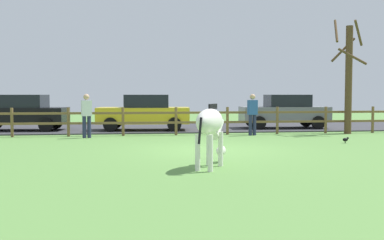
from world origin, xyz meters
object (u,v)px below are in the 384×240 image
(visitor_right_of_tree, at_px, (87,114))
(parked_car_yellow, at_px, (145,112))
(crow_on_grass, at_px, (346,139))
(visitor_left_of_tree, at_px, (252,113))
(parked_car_grey, at_px, (285,111))
(parked_car_black, at_px, (20,112))
(zebra, at_px, (211,126))
(bare_tree, at_px, (348,75))

(visitor_right_of_tree, bearing_deg, parked_car_yellow, 52.43)
(crow_on_grass, relative_size, visitor_left_of_tree, 0.13)
(visitor_right_of_tree, bearing_deg, parked_car_grey, 20.31)
(crow_on_grass, height_order, visitor_left_of_tree, visitor_left_of_tree)
(parked_car_grey, relative_size, parked_car_black, 0.99)
(visitor_left_of_tree, bearing_deg, parked_car_yellow, 147.47)
(crow_on_grass, height_order, parked_car_yellow, parked_car_yellow)
(parked_car_grey, bearing_deg, visitor_right_of_tree, -159.69)
(parked_car_yellow, relative_size, visitor_left_of_tree, 2.52)
(crow_on_grass, bearing_deg, visitor_left_of_tree, 125.37)
(crow_on_grass, relative_size, parked_car_black, 0.05)
(zebra, relative_size, crow_on_grass, 8.29)
(bare_tree, distance_m, parked_car_black, 14.05)
(zebra, height_order, visitor_left_of_tree, visitor_left_of_tree)
(visitor_left_of_tree, bearing_deg, zebra, -111.57)
(zebra, height_order, crow_on_grass, zebra)
(crow_on_grass, bearing_deg, parked_car_black, 151.53)
(parked_car_black, distance_m, visitor_left_of_tree, 10.07)
(crow_on_grass, relative_size, parked_car_grey, 0.05)
(zebra, distance_m, crow_on_grass, 6.96)
(parked_car_black, xyz_separation_m, visitor_left_of_tree, (9.56, -3.19, 0.06))
(parked_car_black, height_order, visitor_left_of_tree, visitor_left_of_tree)
(parked_car_yellow, height_order, parked_car_black, same)
(bare_tree, distance_m, zebra, 10.70)
(parked_car_yellow, distance_m, parked_car_black, 5.41)
(visitor_left_of_tree, bearing_deg, crow_on_grass, -54.63)
(bare_tree, distance_m, visitor_left_of_tree, 4.36)
(bare_tree, height_order, parked_car_yellow, bare_tree)
(zebra, bearing_deg, crow_on_grass, 39.59)
(parked_car_grey, bearing_deg, visitor_left_of_tree, -128.16)
(parked_car_grey, bearing_deg, parked_car_yellow, -176.94)
(parked_car_yellow, bearing_deg, visitor_right_of_tree, -127.57)
(parked_car_grey, distance_m, parked_car_yellow, 6.55)
(bare_tree, distance_m, crow_on_grass, 4.51)
(parked_car_grey, relative_size, visitor_left_of_tree, 2.50)
(visitor_left_of_tree, bearing_deg, parked_car_grey, 51.84)
(parked_car_black, bearing_deg, bare_tree, -12.30)
(crow_on_grass, bearing_deg, bare_tree, 62.69)
(bare_tree, relative_size, zebra, 2.68)
(zebra, distance_m, parked_car_grey, 11.95)
(crow_on_grass, xyz_separation_m, parked_car_grey, (0.06, 6.26, 0.72))
(bare_tree, xyz_separation_m, parked_car_grey, (-1.72, 2.80, -1.56))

